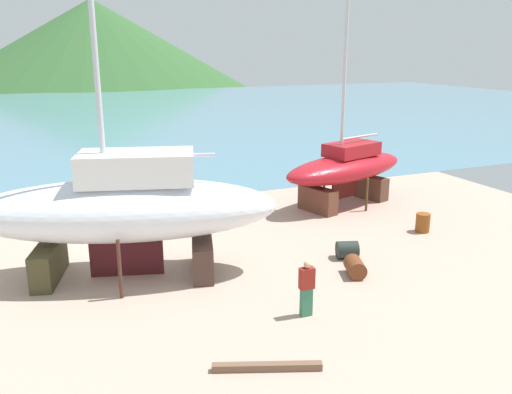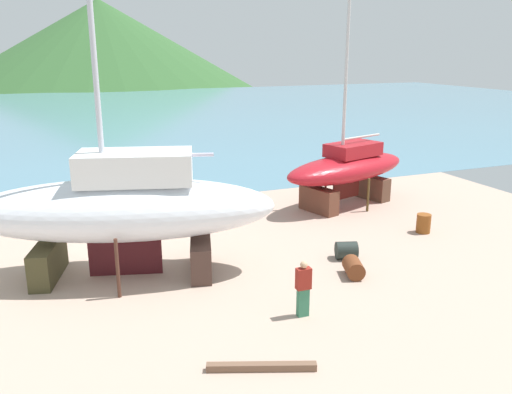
{
  "view_description": "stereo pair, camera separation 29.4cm",
  "coord_description": "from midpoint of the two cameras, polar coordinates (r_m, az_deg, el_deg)",
  "views": [
    {
      "loc": [
        -2.13,
        -19.0,
        7.67
      ],
      "look_at": [
        6.24,
        0.73,
        1.62
      ],
      "focal_mm": 37.0,
      "sensor_mm": 36.0,
      "label": 1
    },
    {
      "loc": [
        -1.86,
        -19.11,
        7.67
      ],
      "look_at": [
        6.24,
        0.73,
        1.62
      ],
      "focal_mm": 37.0,
      "sensor_mm": 36.0,
      "label": 2
    }
  ],
  "objects": [
    {
      "name": "sailboat_far_slipway",
      "position": [
        26.82,
        9.4,
        3.09
      ],
      "size": [
        8.17,
        4.67,
        12.77
      ],
      "rotation": [
        0.0,
        0.0,
        3.43
      ],
      "color": "brown",
      "rests_on": "ground"
    },
    {
      "name": "sailboat_mid_port",
      "position": [
        18.42,
        -14.46,
        -1.13
      ],
      "size": [
        10.95,
        5.97,
        18.24
      ],
      "rotation": [
        0.0,
        0.0,
        2.86
      ],
      "color": "#423D23",
      "rests_on": "ground"
    },
    {
      "name": "sea_water",
      "position": [
        65.29,
        -21.27,
        7.94
      ],
      "size": [
        162.57,
        77.43,
        0.01
      ],
      "primitive_type": "cube",
      "color": "teal",
      "rests_on": "ground"
    },
    {
      "name": "barrel_by_slipway",
      "position": [
        20.3,
        9.42,
        -5.66
      ],
      "size": [
        0.96,
        0.88,
        0.67
      ],
      "primitive_type": "cylinder",
      "rotation": [
        1.57,
        0.0,
        4.39
      ],
      "color": "#242D29",
      "rests_on": "ground"
    },
    {
      "name": "worker",
      "position": [
        15.76,
        4.95,
        -9.72
      ],
      "size": [
        0.45,
        0.25,
        1.74
      ],
      "rotation": [
        0.0,
        0.0,
        1.54
      ],
      "color": "#357555",
      "rests_on": "ground"
    },
    {
      "name": "headland_hill",
      "position": [
        135.23,
        -16.87,
        11.84
      ],
      "size": [
        134.34,
        134.34,
        37.84
      ],
      "primitive_type": "cone",
      "color": "#325C2D",
      "rests_on": "ground"
    },
    {
      "name": "barrel_rust_mid",
      "position": [
        23.9,
        17.25,
        -2.67
      ],
      "size": [
        0.65,
        0.65,
        0.82
      ],
      "primitive_type": "cylinder",
      "rotation": [
        0.0,
        0.0,
        1.65
      ],
      "color": "brown",
      "rests_on": "ground"
    },
    {
      "name": "timber_plank_near",
      "position": [
        13.67,
        0.56,
        -17.88
      ],
      "size": [
        2.62,
        1.18,
        0.19
      ],
      "primitive_type": "cube",
      "rotation": [
        0.0,
        0.0,
        2.77
      ],
      "color": "brown",
      "rests_on": "ground"
    },
    {
      "name": "barrel_rust_far",
      "position": [
        18.85,
        10.22,
        -7.47
      ],
      "size": [
        0.92,
        1.11,
        0.63
      ],
      "primitive_type": "cylinder",
      "rotation": [
        1.57,
        0.0,
        2.79
      ],
      "color": "brown",
      "rests_on": "ground"
    },
    {
      "name": "ground_plane",
      "position": [
        17.18,
        -14.14,
        -11.28
      ],
      "size": [
        43.39,
        43.39,
        0.0
      ],
      "primitive_type": "plane",
      "color": "tan"
    }
  ]
}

